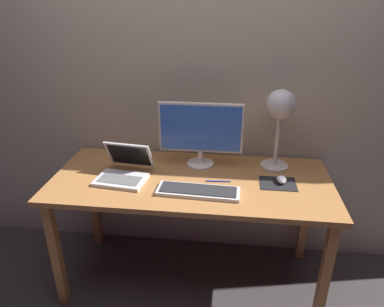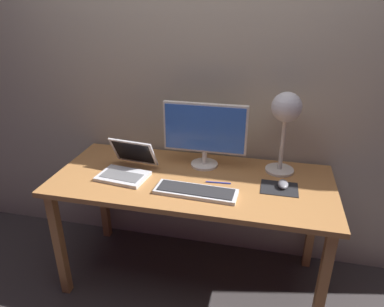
% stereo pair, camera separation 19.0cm
% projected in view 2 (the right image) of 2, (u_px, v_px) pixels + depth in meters
% --- Properties ---
extents(ground_plane, '(4.80, 4.80, 0.00)m').
position_uv_depth(ground_plane, '(192.00, 276.00, 2.33)').
color(ground_plane, '#383333').
rests_on(ground_plane, ground).
extents(back_wall, '(4.80, 0.06, 2.60)m').
position_uv_depth(back_wall, '(207.00, 67.00, 2.15)').
color(back_wall, '#B2A893').
rests_on(back_wall, ground).
extents(desk, '(1.60, 0.70, 0.74)m').
position_uv_depth(desk, '(192.00, 190.00, 2.06)').
color(desk, '#A8703D').
rests_on(desk, ground).
extents(monitor, '(0.50, 0.17, 0.40)m').
position_uv_depth(monitor, '(205.00, 131.00, 2.08)').
color(monitor, silver).
rests_on(monitor, desk).
extents(keyboard_main, '(0.45, 0.16, 0.03)m').
position_uv_depth(keyboard_main, '(196.00, 191.00, 1.87)').
color(keyboard_main, silver).
rests_on(keyboard_main, desk).
extents(laptop, '(0.31, 0.32, 0.19)m').
position_uv_depth(laptop, '(128.00, 164.00, 2.06)').
color(laptop, silver).
rests_on(laptop, desk).
extents(desk_lamp, '(0.17, 0.17, 0.48)m').
position_uv_depth(desk_lamp, '(286.00, 114.00, 1.96)').
color(desk_lamp, beige).
rests_on(desk_lamp, desk).
extents(mousepad, '(0.20, 0.16, 0.00)m').
position_uv_depth(mousepad, '(279.00, 188.00, 1.92)').
color(mousepad, black).
rests_on(mousepad, desk).
extents(mouse, '(0.06, 0.10, 0.03)m').
position_uv_depth(mouse, '(283.00, 184.00, 1.92)').
color(mouse, slate).
rests_on(mouse, mousepad).
extents(pen, '(0.14, 0.02, 0.01)m').
position_uv_depth(pen, '(218.00, 183.00, 1.97)').
color(pen, '#2633A5').
rests_on(pen, desk).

